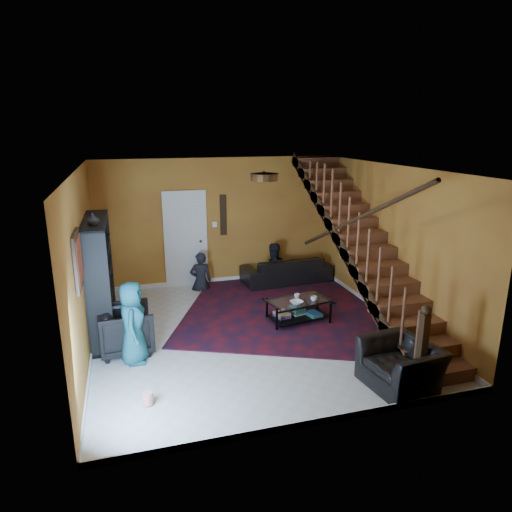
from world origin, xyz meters
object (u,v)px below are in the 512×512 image
(bookshelf, at_px, (101,280))
(armchair_right, at_px, (401,365))
(sofa, at_px, (286,270))
(armchair_left, at_px, (126,329))
(coffee_table, at_px, (298,309))

(bookshelf, height_order, armchair_right, bookshelf)
(bookshelf, height_order, sofa, bookshelf)
(armchair_left, xyz_separation_m, coffee_table, (3.01, 0.32, -0.14))
(sofa, distance_m, coffee_table, 2.20)
(sofa, height_order, coffee_table, sofa)
(bookshelf, bearing_deg, sofa, 23.53)
(armchair_left, height_order, armchair_right, armchair_left)
(sofa, xyz_separation_m, armchair_left, (-3.55, -2.46, 0.08))
(bookshelf, bearing_deg, coffee_table, -7.34)
(armchair_right, relative_size, coffee_table, 0.82)
(coffee_table, bearing_deg, bookshelf, 172.66)
(bookshelf, relative_size, armchair_left, 2.45)
(armchair_right, bearing_deg, sofa, 172.81)
(armchair_left, xyz_separation_m, armchair_right, (3.55, -2.09, -0.06))
(sofa, bearing_deg, armchair_right, 86.66)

